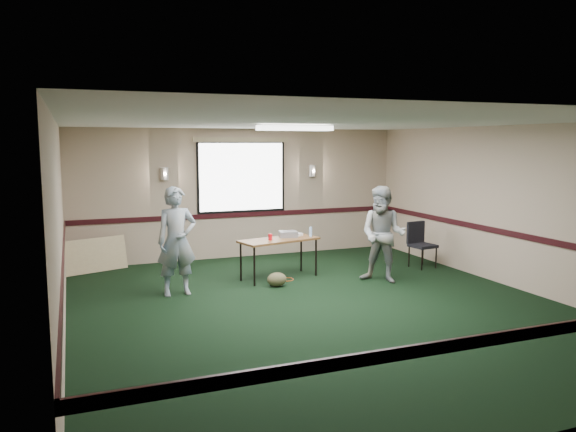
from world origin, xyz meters
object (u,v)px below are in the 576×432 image
object	(u,v)px
projector	(288,234)
conference_chair	(420,241)
person_right	(383,235)
folding_table	(279,242)
person_left	(177,241)

from	to	relation	value
projector	conference_chair	world-z (taller)	conference_chair
conference_chair	person_right	size ratio (longest dim) A/B	0.53
conference_chair	folding_table	bearing A→B (deg)	169.40
folding_table	person_right	xyz separation A→B (m)	(1.59, -0.90, 0.17)
folding_table	person_left	world-z (taller)	person_left
folding_table	conference_chair	xyz separation A→B (m)	(2.88, -0.11, -0.15)
person_left	person_right	size ratio (longest dim) A/B	1.03
person_left	projector	bearing A→B (deg)	11.83
conference_chair	person_right	world-z (taller)	person_right
projector	conference_chair	size ratio (longest dim) A/B	0.36
folding_table	person_left	bearing A→B (deg)	179.31
projector	person_left	distance (m)	2.19
conference_chair	projector	bearing A→B (deg)	166.44
conference_chair	person_right	xyz separation A→B (m)	(-1.30, -0.78, 0.32)
person_left	folding_table	bearing A→B (deg)	9.85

